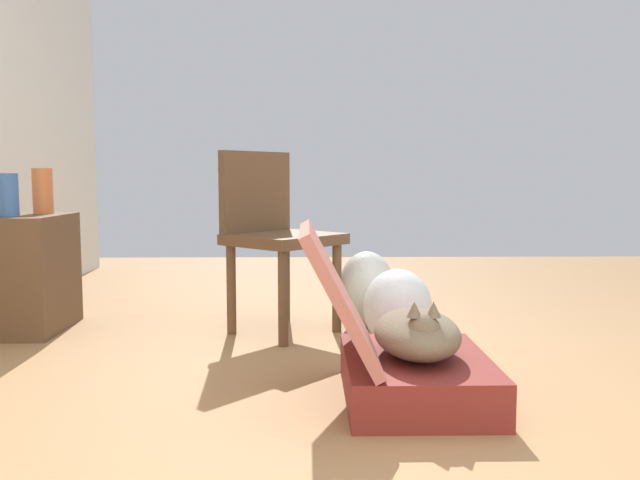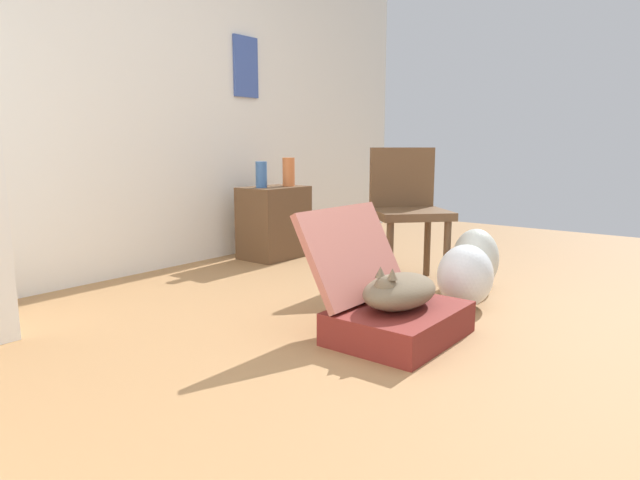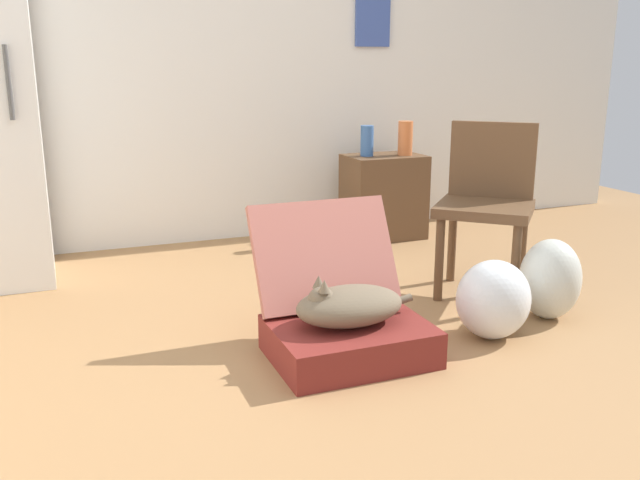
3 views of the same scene
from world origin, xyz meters
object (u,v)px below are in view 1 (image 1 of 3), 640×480
Objects in this scene: suitcase_base at (416,378)px; chair at (274,231)px; plastic_bag_clear at (367,290)px; vase_short at (43,191)px; vase_tall at (9,195)px; cat at (417,333)px; side_table at (26,273)px; plastic_bag_white at (398,308)px.

chair is at bearing 27.76° from suitcase_base.
suitcase_base is at bearing -176.05° from plastic_bag_clear.
suitcase_base is at bearing -109.54° from chair.
plastic_bag_clear is 1.66m from vase_short.
suitcase_base is 0.72× the size of chair.
vase_short reaches higher than vase_tall.
chair reaches higher than cat.
side_table is at bearing 131.52° from chair.
plastic_bag_clear is at bearing -84.55° from vase_tall.
vase_short is 1.17m from chair.
vase_short is (0.25, -0.05, 0.01)m from vase_tall.
vase_short reaches higher than side_table.
plastic_bag_clear is 0.44× the size of chair.
plastic_bag_clear reaches higher than plastic_bag_white.
plastic_bag_clear reaches higher than suitcase_base.
cat is at bearing -120.75° from side_table.
suitcase_base is at bearing -3.43° from cat.
cat reaches higher than suitcase_base.
side_table is at bearing 160.33° from vase_short.
plastic_bag_clear is (0.38, 0.10, 0.02)m from plastic_bag_white.
chair reaches higher than plastic_bag_clear.
plastic_bag_white is (0.66, -0.03, 0.10)m from suitcase_base.
plastic_bag_white is 0.71m from chair.
suitcase_base is 0.67m from plastic_bag_white.
plastic_bag_white reaches higher than suitcase_base.
vase_tall is at bearing 62.78° from suitcase_base.
suitcase_base is at bearing -124.32° from vase_short.
plastic_bag_clear is (1.05, 0.07, -0.04)m from cat.
side_table is 2.50× the size of vase_short.
plastic_bag_white is at bearing -101.41° from side_table.
chair reaches higher than plastic_bag_white.
vase_short is (1.14, 1.66, 0.44)m from cat.
chair reaches higher than vase_short.
chair is at bearing -91.18° from side_table.
chair reaches higher than side_table.
cat is 2.33× the size of vase_short.
vase_short reaches higher than plastic_bag_clear.
vase_short is at bearing -11.63° from vase_tall.
plastic_bag_clear is 1.69× the size of vase_short.
chair is at bearing -97.52° from vase_short.
suitcase_base is 2.01m from vase_tall.
suitcase_base is 2.77× the size of vase_short.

